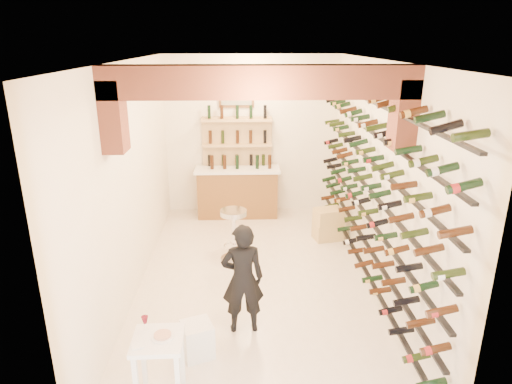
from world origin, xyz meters
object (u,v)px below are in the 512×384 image
at_px(back_counter, 238,191).
at_px(crate_lower, 328,231).
at_px(wine_rack, 364,181).
at_px(person, 243,279).
at_px(chrome_barstool, 234,232).
at_px(tasting_table, 158,349).
at_px(white_stool, 197,340).

xyz_separation_m(back_counter, crate_lower, (1.65, -1.24, -0.38)).
xyz_separation_m(wine_rack, crate_lower, (-0.19, 1.41, -1.40)).
bearing_deg(person, chrome_barstool, -90.49).
bearing_deg(tasting_table, white_stool, 62.44).
distance_m(tasting_table, person, 1.39).
xyz_separation_m(tasting_table, person, (0.83, 1.11, 0.13)).
relative_size(person, chrome_barstool, 1.62).
distance_m(tasting_table, white_stool, 0.80).
bearing_deg(tasting_table, crate_lower, 55.83).
bearing_deg(person, back_counter, -93.39).
bearing_deg(person, wine_rack, -149.43).
height_order(tasting_table, crate_lower, tasting_table).
distance_m(white_stool, chrome_barstool, 2.40).
relative_size(back_counter, chrome_barstool, 1.93).
bearing_deg(white_stool, crate_lower, 56.23).
relative_size(wine_rack, tasting_table, 6.61).
relative_size(wine_rack, back_counter, 3.35).
bearing_deg(crate_lower, tasting_table, -122.52).
bearing_deg(chrome_barstool, back_counter, 88.58).
height_order(back_counter, chrome_barstool, back_counter).
height_order(white_stool, chrome_barstool, chrome_barstool).
bearing_deg(white_stool, back_counter, 84.26).
xyz_separation_m(wine_rack, back_counter, (-1.83, 2.65, -1.02)).
bearing_deg(wine_rack, back_counter, 124.66).
distance_m(back_counter, crate_lower, 2.09).
xyz_separation_m(tasting_table, chrome_barstool, (0.70, 2.98, -0.07)).
distance_m(tasting_table, chrome_barstool, 3.06).
distance_m(wine_rack, crate_lower, 2.00).
distance_m(wine_rack, white_stool, 3.14).
bearing_deg(person, tasting_table, 48.33).
bearing_deg(chrome_barstool, person, -85.81).
height_order(wine_rack, chrome_barstool, wine_rack).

